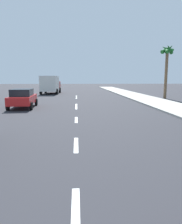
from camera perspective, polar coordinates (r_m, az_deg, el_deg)
The scene contains 12 objects.
ground_plane at distance 16.18m, azimuth -4.03°, elevation 0.52°, with size 160.00×160.00×0.00m, color #2D2D33.
sidewalk_strip at distance 19.83m, azimuth 19.89°, elevation 1.79°, with size 3.60×80.00×0.14m, color #B2ADA3.
lane_stripe_2 at distance 4.18m, azimuth -4.22°, elevation -26.12°, with size 0.16×1.80×0.01m, color white.
lane_stripe_3 at distance 7.82m, azimuth -4.09°, elevation -8.85°, with size 0.16×1.80×0.01m, color white.
lane_stripe_4 at distance 12.38m, azimuth -4.05°, elevation -2.12°, with size 0.16×1.80×0.01m, color white.
lane_stripe_5 at distance 17.40m, azimuth -4.03°, elevation 1.14°, with size 0.16×1.80×0.01m, color white.
lane_stripe_6 at distance 19.21m, azimuth -4.02°, elevation 1.90°, with size 0.16×1.80×0.01m, color white.
lane_stripe_7 at distance 26.18m, azimuth -4.01°, elevation 3.83°, with size 0.16×1.80×0.01m, color white.
lane_stripe_8 at distance 28.99m, azimuth -4.01°, elevation 4.34°, with size 0.16×1.80×0.01m, color white.
parked_car_red at distance 18.20m, azimuth -18.13°, elevation 3.71°, with size 2.09×4.23×1.57m.
delivery_truck at distance 34.11m, azimuth -10.98°, elevation 7.44°, with size 2.86×6.33×2.80m.
palm_tree_far at distance 27.16m, azimuth 20.02°, elevation 14.13°, with size 1.88×1.85×6.47m.
Camera 1 is at (0.04, 4.01, 2.41)m, focal length 33.53 mm.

